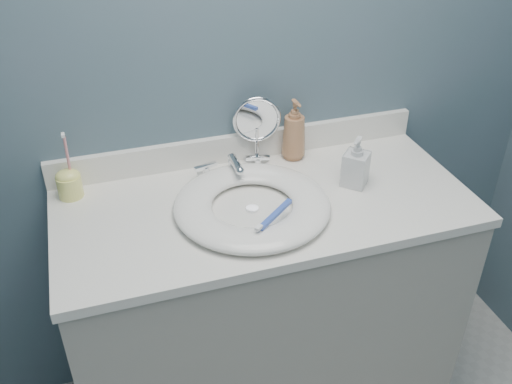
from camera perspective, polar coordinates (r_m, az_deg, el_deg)
name	(u,v)px	position (r m, az deg, el deg)	size (l,w,h in m)	color
back_wall	(237,65)	(1.76, -1.88, 12.60)	(2.20, 0.02, 2.40)	#47616B
vanity_cabinet	(264,313)	(1.96, 0.81, -11.98)	(1.20, 0.55, 0.85)	#A5A297
countertop	(265,206)	(1.68, 0.93, -1.38)	(1.22, 0.57, 0.03)	white
backsplash	(240,147)	(1.86, -1.63, 4.54)	(1.22, 0.02, 0.09)	white
basin	(252,205)	(1.62, -0.40, -1.28)	(0.45, 0.45, 0.04)	white
drain	(252,209)	(1.63, -0.39, -1.71)	(0.04, 0.04, 0.01)	silver
faucet	(233,168)	(1.78, -2.29, 2.39)	(0.25, 0.13, 0.07)	silver
makeup_mirror	(257,127)	(1.81, 0.08, 6.53)	(0.15, 0.09, 0.23)	silver
soap_bottle_amber	(294,130)	(1.85, 3.84, 6.23)	(0.08, 0.08, 0.20)	#A6714B
soap_bottle_clear	(356,162)	(1.74, 9.99, 3.02)	(0.07, 0.07, 0.16)	silver
toothbrush_holder	(69,182)	(1.76, -18.19, 0.92)	(0.07, 0.07, 0.21)	#F6F47B
toothbrush_lying	(274,215)	(1.54, 1.83, -2.36)	(0.14, 0.12, 0.02)	#3452B8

